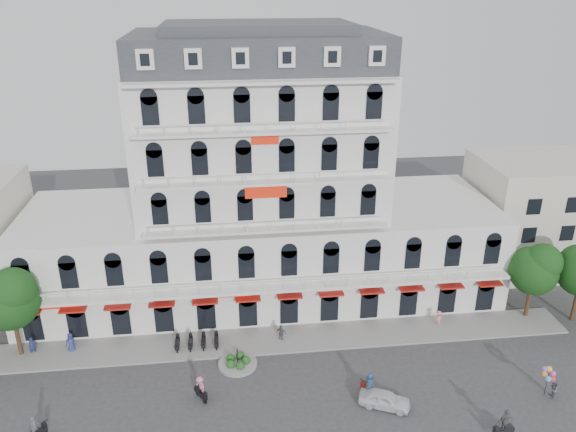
# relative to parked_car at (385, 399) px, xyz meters

# --- Properties ---
(ground) EXTENTS (120.00, 120.00, 0.00)m
(ground) POSITION_rel_parked_car_xyz_m (-7.60, 0.07, -0.64)
(ground) COLOR #38383A
(ground) RESTS_ON ground
(sidewalk) EXTENTS (53.00, 4.00, 0.16)m
(sidewalk) POSITION_rel_parked_car_xyz_m (-7.60, 9.07, -0.56)
(sidewalk) COLOR gray
(sidewalk) RESTS_ON ground
(main_building) EXTENTS (45.00, 15.00, 25.80)m
(main_building) POSITION_rel_parked_car_xyz_m (-7.60, 18.06, 9.32)
(main_building) COLOR silver
(main_building) RESTS_ON ground
(flank_building_east) EXTENTS (14.00, 10.00, 12.00)m
(flank_building_east) POSITION_rel_parked_car_xyz_m (22.40, 20.07, 5.36)
(flank_building_east) COLOR beige
(flank_building_east) RESTS_ON ground
(traffic_island) EXTENTS (3.20, 3.20, 1.60)m
(traffic_island) POSITION_rel_parked_car_xyz_m (-10.60, 6.07, -0.39)
(traffic_island) COLOR gray
(traffic_island) RESTS_ON ground
(parked_scooter_row) EXTENTS (4.40, 1.80, 1.10)m
(parked_scooter_row) POSITION_rel_parked_car_xyz_m (-13.95, 8.87, -0.64)
(parked_scooter_row) COLOR black
(parked_scooter_row) RESTS_ON ground
(tree_west_inner) EXTENTS (4.76, 4.76, 8.25)m
(tree_west_inner) POSITION_rel_parked_car_xyz_m (-28.55, 9.55, 5.04)
(tree_west_inner) COLOR #382314
(tree_west_inner) RESTS_ON ground
(tree_east_inner) EXTENTS (4.40, 4.37, 7.57)m
(tree_east_inner) POSITION_rel_parked_car_xyz_m (16.45, 10.05, 4.57)
(tree_east_inner) COLOR #382314
(tree_east_inner) RESTS_ON ground
(parked_car) EXTENTS (4.07, 2.88, 1.29)m
(parked_car) POSITION_rel_parked_car_xyz_m (0.00, 0.00, 0.00)
(parked_car) COLOR white
(parked_car) RESTS_ON ground
(rider_west) EXTENTS (1.17, 1.44, 2.05)m
(rider_west) POSITION_rel_parked_car_xyz_m (-24.51, -0.44, 0.25)
(rider_west) COLOR black
(rider_west) RESTS_ON ground
(rider_east) EXTENTS (1.11, 1.49, 2.15)m
(rider_east) POSITION_rel_parked_car_xyz_m (-0.86, 1.16, 0.42)
(rider_east) COLOR maroon
(rider_east) RESTS_ON ground
(rider_northeast) EXTENTS (1.70, 0.59, 2.33)m
(rider_northeast) POSITION_rel_parked_car_xyz_m (7.33, -3.87, 0.53)
(rider_northeast) COLOR black
(rider_northeast) RESTS_ON ground
(rider_center) EXTENTS (1.07, 1.52, 2.03)m
(rider_center) POSITION_rel_parked_car_xyz_m (-13.48, 2.38, 0.41)
(rider_center) COLOR black
(rider_center) RESTS_ON ground
(pedestrian_left) EXTENTS (0.95, 0.70, 1.78)m
(pedestrian_left) POSITION_rel_parked_car_xyz_m (-24.49, 9.57, 0.25)
(pedestrian_left) COLOR navy
(pedestrian_left) RESTS_ON ground
(pedestrian_mid) EXTENTS (1.01, 0.78, 1.59)m
(pedestrian_mid) POSITION_rel_parked_car_xyz_m (-6.69, 8.97, 0.15)
(pedestrian_mid) COLOR #4E4D54
(pedestrian_mid) RESTS_ON ground
(pedestrian_right) EXTENTS (1.15, 1.01, 1.54)m
(pedestrian_right) POSITION_rel_parked_car_xyz_m (7.71, 9.57, 0.13)
(pedestrian_right) COLOR pink
(pedestrian_right) RESTS_ON ground
(pedestrian_far) EXTENTS (0.72, 0.62, 1.65)m
(pedestrian_far) POSITION_rel_parked_car_xyz_m (-27.60, 9.57, 0.18)
(pedestrian_far) COLOR navy
(pedestrian_far) RESTS_ON ground
(balloon_vendor) EXTENTS (1.36, 1.27, 2.45)m
(balloon_vendor) POSITION_rel_parked_car_xyz_m (12.63, -0.46, 0.65)
(balloon_vendor) COLOR slate
(balloon_vendor) RESTS_ON ground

